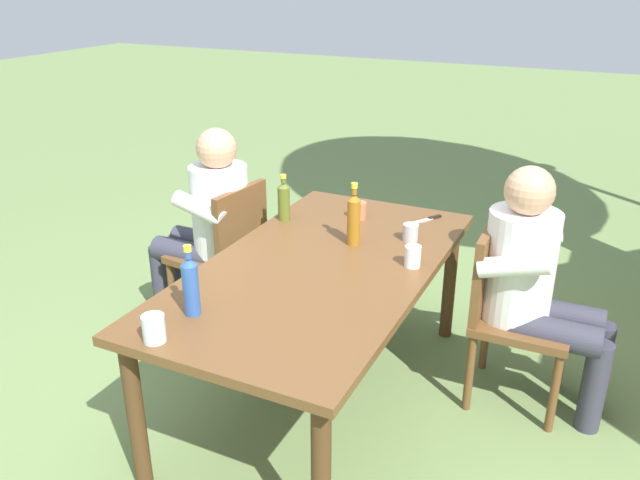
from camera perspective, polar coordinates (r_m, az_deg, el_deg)
The scene contains 16 objects.
ground_plane at distance 3.28m, azimuth 0.00°, elevation -13.71°, with size 24.00×24.00×0.00m, color #6B844C.
dining_table at distance 2.93m, azimuth 0.00°, elevation -3.55°, with size 1.83×0.97×0.72m.
chair_near_left at distance 3.67m, azimuth -8.35°, elevation -0.79°, with size 0.49×0.49×0.87m.
chair_far_left at distance 3.16m, azimuth 16.33°, elevation -5.71°, with size 0.45×0.45×0.87m.
person_in_white_shirt at distance 3.68m, azimuth -9.83°, elevation 1.95°, with size 0.47×0.61×1.18m.
person_in_plaid_shirt at distance 3.08m, azimuth 18.67°, elevation -3.34°, with size 0.47×0.61×1.18m.
bottle_blue at distance 2.49m, azimuth -11.46°, elevation -3.95°, with size 0.06×0.06×0.29m.
bottle_amber at distance 3.06m, azimuth 3.02°, elevation 1.94°, with size 0.06×0.06×0.31m.
bottle_olive at distance 3.38m, azimuth -3.24°, elevation 3.54°, with size 0.06×0.06×0.25m.
cup_white at distance 2.89m, azimuth 8.26°, elevation -1.45°, with size 0.07×0.07×0.10m, color white.
cup_steel at distance 3.16m, azimuth 8.07°, elevation 0.67°, with size 0.08×0.08×0.09m, color #B2B7BC.
cup_glass at distance 2.38m, azimuth -14.59°, elevation -7.64°, with size 0.08×0.08×0.10m, color silver.
cup_terracotta at distance 3.42m, azimuth 3.50°, elevation 2.65°, with size 0.08×0.08×0.09m, color #BC6B47.
table_knife at distance 3.44m, azimuth 9.41°, elevation 1.81°, with size 0.21×0.15×0.01m.
backpack_by_near_side at distance 4.50m, azimuth 2.34°, elevation -0.17°, with size 0.32×0.21×0.38m.
backpack_by_far_side at distance 4.37m, azimuth 3.84°, elevation -0.43°, with size 0.32×0.22×0.46m.
Camera 1 is at (2.36, 1.13, 1.97)m, focal length 35.91 mm.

